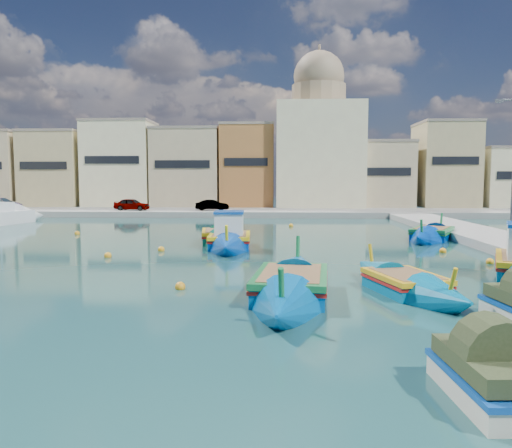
% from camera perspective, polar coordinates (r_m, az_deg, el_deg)
% --- Properties ---
extents(ground, '(160.00, 160.00, 0.00)m').
position_cam_1_polar(ground, '(21.73, -11.35, -5.05)').
color(ground, '#123836').
rests_on(ground, ground).
extents(north_quay, '(80.00, 8.00, 0.60)m').
position_cam_1_polar(north_quay, '(53.13, -3.08, 1.32)').
color(north_quay, gray).
rests_on(north_quay, ground).
extents(north_townhouses, '(83.20, 7.87, 10.19)m').
position_cam_1_polar(north_townhouses, '(60.15, 3.97, 6.23)').
color(north_townhouses, tan).
rests_on(north_townhouses, ground).
extents(church_block, '(10.00, 10.00, 19.10)m').
position_cam_1_polar(church_block, '(61.13, 7.13, 9.39)').
color(church_block, beige).
rests_on(church_block, ground).
extents(parked_cars, '(26.32, 1.99, 1.30)m').
position_cam_1_polar(parked_cars, '(55.20, -19.10, 2.15)').
color(parked_cars, '#4C1919').
rests_on(parked_cars, north_quay).
extents(luzzu_blue_cabin, '(2.59, 9.01, 3.16)m').
position_cam_1_polar(luzzu_blue_cabin, '(27.93, -3.02, -1.91)').
color(luzzu_blue_cabin, '#003CA3').
rests_on(luzzu_blue_cabin, ground).
extents(luzzu_cyan_mid, '(5.96, 8.82, 2.62)m').
position_cam_1_polar(luzzu_cyan_mid, '(33.68, 19.47, -1.18)').
color(luzzu_cyan_mid, '#003AAB').
rests_on(luzzu_cyan_mid, ground).
extents(luzzu_green, '(3.22, 8.57, 2.63)m').
position_cam_1_polar(luzzu_green, '(30.14, -4.06, -1.60)').
color(luzzu_green, '#0A6F50').
rests_on(luzzu_green, ground).
extents(luzzu_blue_south, '(3.17, 9.87, 2.80)m').
position_cam_1_polar(luzzu_blue_south, '(16.36, 4.04, -7.26)').
color(luzzu_blue_south, '#005DA9').
rests_on(luzzu_blue_south, ground).
extents(luzzu_cyan_south, '(3.72, 7.49, 2.26)m').
position_cam_1_polar(luzzu_cyan_south, '(17.61, 16.68, -6.74)').
color(luzzu_cyan_south, '#006EA0').
rests_on(luzzu_cyan_south, ground).
extents(tender_near, '(1.57, 2.68, 1.28)m').
position_cam_1_polar(tender_near, '(9.82, 25.43, -15.64)').
color(tender_near, beige).
rests_on(tender_near, ground).
extents(yacht_north, '(4.44, 9.69, 12.48)m').
position_cam_1_polar(yacht_north, '(48.75, -26.03, 0.70)').
color(yacht_north, white).
rests_on(yacht_north, ground).
extents(mooring_buoys, '(23.81, 23.69, 0.36)m').
position_cam_1_polar(mooring_buoys, '(27.36, -1.24, -2.70)').
color(mooring_buoys, '#FFA11A').
rests_on(mooring_buoys, ground).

